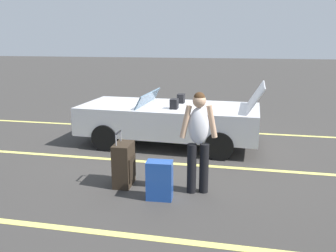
{
  "coord_description": "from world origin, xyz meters",
  "views": [
    {
      "loc": [
        -1.55,
        7.77,
        2.43
      ],
      "look_at": [
        -0.22,
        1.21,
        0.75
      ],
      "focal_mm": 36.92,
      "sensor_mm": 36.0,
      "label": 1
    }
  ],
  "objects_px": {
    "suitcase_large_black": "(124,164)",
    "traveler_person": "(198,137)",
    "convertible_car": "(161,119)",
    "suitcase_medium_bright": "(160,180)"
  },
  "relations": [
    {
      "from": "suitcase_large_black",
      "to": "traveler_person",
      "type": "distance_m",
      "value": 1.38
    },
    {
      "from": "suitcase_medium_bright",
      "to": "traveler_person",
      "type": "relative_size",
      "value": 0.38
    },
    {
      "from": "suitcase_medium_bright",
      "to": "traveler_person",
      "type": "xyz_separation_m",
      "value": [
        -0.55,
        -0.37,
        0.62
      ]
    },
    {
      "from": "suitcase_large_black",
      "to": "traveler_person",
      "type": "relative_size",
      "value": 0.57
    },
    {
      "from": "suitcase_medium_bright",
      "to": "traveler_person",
      "type": "height_order",
      "value": "traveler_person"
    },
    {
      "from": "convertible_car",
      "to": "suitcase_large_black",
      "type": "relative_size",
      "value": 4.55
    },
    {
      "from": "convertible_car",
      "to": "traveler_person",
      "type": "xyz_separation_m",
      "value": [
        -1.18,
        2.55,
        0.34
      ]
    },
    {
      "from": "convertible_car",
      "to": "traveler_person",
      "type": "distance_m",
      "value": 2.83
    },
    {
      "from": "convertible_car",
      "to": "suitcase_large_black",
      "type": "bearing_deg",
      "value": 90.55
    },
    {
      "from": "suitcase_large_black",
      "to": "traveler_person",
      "type": "bearing_deg",
      "value": -4.05
    }
  ]
}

